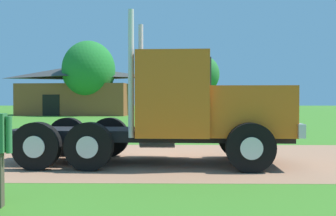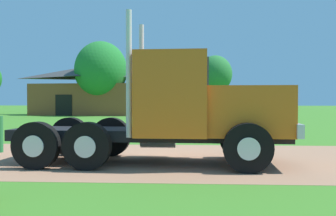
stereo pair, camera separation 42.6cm
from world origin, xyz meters
TOP-DOWN VIEW (x-y plane):
  - ground_plane at (0.00, 0.00)m, footprint 200.00×200.00m
  - dirt_track at (0.00, 0.00)m, footprint 120.00×6.46m
  - truck_foreground_white at (0.49, -0.81)m, footprint 7.31×2.87m
  - shed_building at (-10.44, 30.93)m, footprint 12.70×6.90m
  - tree_mid at (-8.73, 29.30)m, footprint 5.55×5.55m
  - tree_right at (4.10, 40.78)m, footprint 4.54×4.54m

SIDE VIEW (x-z plane):
  - ground_plane at x=0.00m, z-range 0.00..0.00m
  - dirt_track at x=0.00m, z-range 0.00..0.01m
  - truck_foreground_white at x=0.49m, z-range -0.55..3.25m
  - shed_building at x=-10.44m, z-range -0.08..5.32m
  - tree_mid at x=-8.73m, z-range 0.87..8.72m
  - tree_right at x=4.10m, z-range 1.29..8.91m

